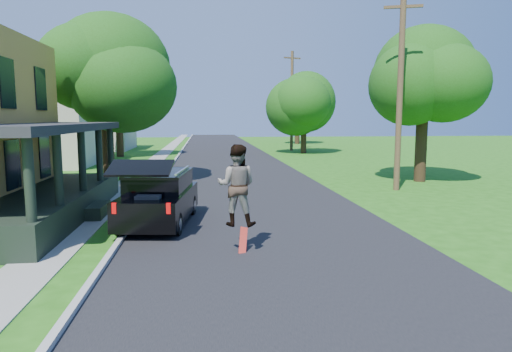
{
  "coord_description": "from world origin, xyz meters",
  "views": [
    {
      "loc": [
        -1.76,
        -9.53,
        3.31
      ],
      "look_at": [
        -0.35,
        3.0,
        1.7
      ],
      "focal_mm": 32.0,
      "sensor_mm": 36.0,
      "label": 1
    }
  ],
  "objects": [
    {
      "name": "ground",
      "position": [
        0.0,
        0.0,
        0.0
      ],
      "size": [
        140.0,
        140.0,
        0.0
      ],
      "primitive_type": "plane",
      "color": "#225711",
      "rests_on": "ground"
    },
    {
      "name": "street",
      "position": [
        0.0,
        20.0,
        0.0
      ],
      "size": [
        8.0,
        120.0,
        0.02
      ],
      "primitive_type": "cube",
      "color": "black",
      "rests_on": "ground"
    },
    {
      "name": "curb",
      "position": [
        -4.05,
        20.0,
        0.0
      ],
      "size": [
        0.15,
        120.0,
        0.12
      ],
      "primitive_type": "cube",
      "color": "#9E9E99",
      "rests_on": "ground"
    },
    {
      "name": "sidewalk",
      "position": [
        -5.6,
        20.0,
        0.0
      ],
      "size": [
        1.3,
        120.0,
        0.03
      ],
      "primitive_type": "cube",
      "color": "gray",
      "rests_on": "ground"
    },
    {
      "name": "neighbor_house_mid",
      "position": [
        -13.5,
        24.0,
        4.19
      ],
      "size": [
        12.78,
        12.78,
        8.3
      ],
      "color": "beige",
      "rests_on": "ground"
    },
    {
      "name": "neighbor_house_far",
      "position": [
        -13.5,
        40.0,
        4.19
      ],
      "size": [
        12.78,
        12.78,
        8.3
      ],
      "color": "beige",
      "rests_on": "ground"
    },
    {
      "name": "black_suv",
      "position": [
        -3.2,
        4.71,
        0.84
      ],
      "size": [
        2.31,
        4.87,
        2.19
      ],
      "rotation": [
        0.0,
        0.0,
        -0.12
      ],
      "color": "black",
      "rests_on": "ground"
    },
    {
      "name": "skateboarder",
      "position": [
        -1.0,
        1.5,
        1.67
      ],
      "size": [
        1.12,
        0.96,
        2.01
      ],
      "rotation": [
        0.0,
        0.0,
        2.91
      ],
      "color": "black",
      "rests_on": "ground"
    },
    {
      "name": "skateboard",
      "position": [
        -0.85,
        1.42,
        0.26
      ],
      "size": [
        0.27,
        0.41,
        0.67
      ],
      "rotation": [
        0.0,
        0.0,
        0.26
      ],
      "color": "#AF1B0F",
      "rests_on": "ground"
    },
    {
      "name": "tree_left_mid",
      "position": [
        -6.72,
        14.48,
        5.63
      ],
      "size": [
        6.38,
        6.13,
        8.73
      ],
      "rotation": [
        0.0,
        0.0,
        0.12
      ],
      "color": "black",
      "rests_on": "ground"
    },
    {
      "name": "tree_left_far",
      "position": [
        -8.98,
        30.44,
        6.45
      ],
      "size": [
        7.14,
        7.16,
        9.98
      ],
      "rotation": [
        0.0,
        0.0,
        -0.13
      ],
      "color": "black",
      "rests_on": "ground"
    },
    {
      "name": "tree_right_near",
      "position": [
        9.37,
        13.06,
        5.71
      ],
      "size": [
        6.82,
        6.45,
        8.52
      ],
      "rotation": [
        0.0,
        0.0,
        0.38
      ],
      "color": "black",
      "rests_on": "ground"
    },
    {
      "name": "tree_right_mid",
      "position": [
        7.4,
        32.43,
        5.06
      ],
      "size": [
        6.59,
        6.38,
        7.94
      ],
      "rotation": [
        0.0,
        0.0,
        0.29
      ],
      "color": "black",
      "rests_on": "ground"
    },
    {
      "name": "tree_right_far",
      "position": [
        9.91,
        47.69,
        6.21
      ],
      "size": [
        6.38,
        6.04,
        9.21
      ],
      "rotation": [
        0.0,
        0.0,
        0.15
      ],
      "color": "black",
      "rests_on": "ground"
    },
    {
      "name": "utility_pole_near",
      "position": [
        7.0,
        10.4,
        4.54
      ],
      "size": [
        1.63,
        0.63,
        8.78
      ],
      "rotation": [
        0.0,
        0.0,
        -0.31
      ],
      "color": "#482E21",
      "rests_on": "ground"
    },
    {
      "name": "utility_pole_far",
      "position": [
        7.0,
        36.07,
        5.1
      ],
      "size": [
        1.78,
        0.68,
        9.88
      ],
      "rotation": [
        0.0,
        0.0,
        0.3
      ],
      "color": "#482E21",
      "rests_on": "ground"
    }
  ]
}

